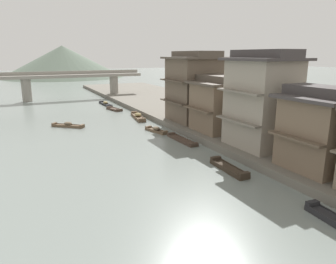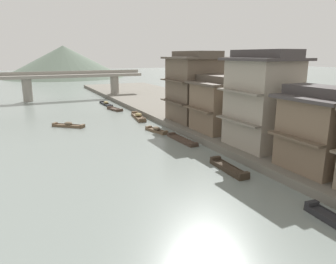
{
  "view_description": "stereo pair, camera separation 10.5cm",
  "coord_description": "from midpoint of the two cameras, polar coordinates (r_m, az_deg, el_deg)",
  "views": [
    {
      "loc": [
        -10.03,
        -4.7,
        8.98
      ],
      "look_at": [
        2.71,
        21.88,
        1.6
      ],
      "focal_mm": 33.09,
      "sensor_mm": 36.0,
      "label": 1
    },
    {
      "loc": [
        -9.93,
        -4.74,
        8.98
      ],
      "look_at": [
        2.71,
        21.88,
        1.6
      ],
      "focal_mm": 33.09,
      "sensor_mm": 36.0,
      "label": 2
    }
  ],
  "objects": [
    {
      "name": "riverbank_right",
      "position": [
        43.81,
        10.44,
        2.45
      ],
      "size": [
        18.0,
        110.0,
        0.68
      ],
      "primitive_type": "cube",
      "color": "#6B665B",
      "rests_on": "ground"
    },
    {
      "name": "boat_moored_nearest",
      "position": [
        52.49,
        -9.71,
        4.17
      ],
      "size": [
        1.92,
        3.81,
        0.42
      ],
      "color": "#423328",
      "rests_on": "ground"
    },
    {
      "name": "boat_moored_second",
      "position": [
        25.25,
        11.21,
        -6.61
      ],
      "size": [
        1.16,
        4.34,
        0.56
      ],
      "color": "#33281E",
      "rests_on": "ground"
    },
    {
      "name": "boat_moored_third",
      "position": [
        41.55,
        -17.81,
        1.21
      ],
      "size": [
        3.83,
        3.48,
        0.65
      ],
      "color": "brown",
      "rests_on": "ground"
    },
    {
      "name": "boat_moored_far",
      "position": [
        33.1,
        2.67,
        -1.47
      ],
      "size": [
        1.14,
        5.19,
        0.39
      ],
      "color": "#423328",
      "rests_on": "ground"
    },
    {
      "name": "boat_midriver_upstream",
      "position": [
        37.02,
        -2.07,
        0.38
      ],
      "size": [
        1.63,
        3.72,
        0.64
      ],
      "color": "brown",
      "rests_on": "ground"
    },
    {
      "name": "boat_upstream_distant",
      "position": [
        58.26,
        -11.29,
        5.13
      ],
      "size": [
        1.14,
        5.76,
        0.67
      ],
      "color": "#232326",
      "rests_on": "ground"
    },
    {
      "name": "boat_crossing_west",
      "position": [
        45.07,
        -5.4,
        2.86
      ],
      "size": [
        1.88,
        5.9,
        0.82
      ],
      "color": "brown",
      "rests_on": "ground"
    },
    {
      "name": "house_waterfront_second",
      "position": [
        25.08,
        26.14,
        0.44
      ],
      "size": [
        5.23,
        5.47,
        6.14
      ],
      "color": "#75604C",
      "rests_on": "riverbank_right"
    },
    {
      "name": "house_waterfront_tall",
      "position": [
        29.34,
        16.92,
        5.63
      ],
      "size": [
        5.7,
        6.38,
        8.74
      ],
      "color": "gray",
      "rests_on": "riverbank_right"
    },
    {
      "name": "house_waterfront_narrow",
      "position": [
        34.9,
        9.59,
        5.14
      ],
      "size": [
        6.13,
        5.92,
        6.14
      ],
      "color": "#75604C",
      "rests_on": "riverbank_right"
    },
    {
      "name": "house_waterfront_far",
      "position": [
        39.97,
        5.21,
        8.25
      ],
      "size": [
        6.97,
        6.93,
        8.74
      ],
      "color": "brown",
      "rests_on": "riverbank_right"
    },
    {
      "name": "stone_bridge",
      "position": [
        67.76,
        -17.08,
        9.1
      ],
      "size": [
        29.29,
        2.4,
        5.71
      ],
      "color": "gray",
      "rests_on": "ground"
    },
    {
      "name": "hill_far_west",
      "position": [
        135.42,
        -18.61,
        12.21
      ],
      "size": [
        48.0,
        48.0,
        12.55
      ],
      "primitive_type": "cone",
      "color": "#5B6B5B",
      "rests_on": "ground"
    }
  ]
}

